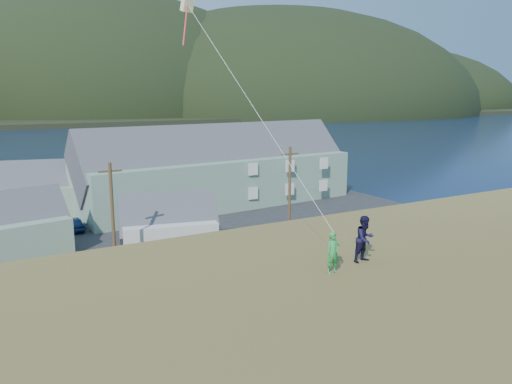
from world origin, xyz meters
TOP-DOWN VIEW (x-y plane):
  - ground at (0.00, 0.00)m, footprint 900.00×900.00m
  - grass_strip at (0.00, -2.00)m, footprint 110.00×8.00m
  - waterfront_lot at (0.00, 17.00)m, footprint 72.00×36.00m
  - wharf at (-6.00, 40.00)m, footprint 26.00×14.00m
  - far_hills at (35.59, 279.38)m, footprint 760.00×265.00m
  - lodge at (16.25, 21.22)m, footprint 34.39×12.26m
  - shed_palegreen_near at (-7.43, 11.69)m, footprint 10.11×7.27m
  - shed_white at (4.37, 6.04)m, footprint 8.95×6.90m
  - shed_palegreen_far at (-2.75, 25.84)m, footprint 12.30×8.73m
  - utility_poles at (-1.84, 1.50)m, footprint 31.94×0.24m
  - parked_cars at (-6.37, 20.80)m, footprint 17.27×12.50m
  - kite_flyer_green at (1.55, -19.44)m, footprint 0.54×0.36m
  - kite_flyer_navy at (3.35, -19.04)m, footprint 0.93×0.77m
  - kite_rig at (-1.28, -13.70)m, footprint 2.03×3.28m

SIDE VIEW (x-z plane):
  - ground at x=0.00m, z-range 0.00..0.00m
  - grass_strip at x=0.00m, z-range 0.00..0.10m
  - waterfront_lot at x=0.00m, z-range 0.00..0.12m
  - wharf at x=-6.00m, z-range 0.00..0.90m
  - parked_cars at x=-6.37m, z-range 0.09..1.57m
  - far_hills at x=35.59m, z-range -69.50..73.50m
  - shed_white at x=4.37m, z-range -0.73..5.64m
  - shed_palegreen_near at x=-7.43m, z-range -0.82..5.91m
  - shed_palegreen_far at x=-2.75m, z-range -0.89..6.61m
  - utility_poles at x=-1.84m, z-range 0.02..9.00m
  - lodge at x=16.25m, z-range -1.37..10.49m
  - kite_flyer_green at x=1.55m, z-range 7.20..8.69m
  - kite_flyer_navy at x=3.35m, z-range 7.20..8.97m
  - kite_rig at x=-1.28m, z-range 11.30..21.83m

